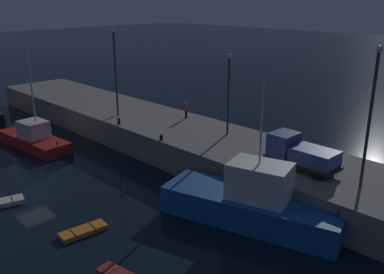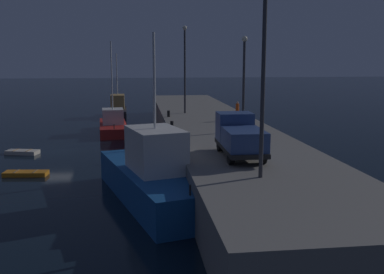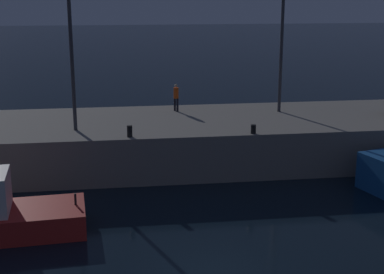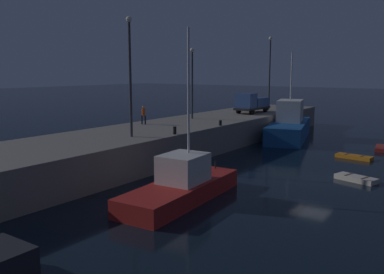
{
  "view_description": "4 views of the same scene",
  "coord_description": "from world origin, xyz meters",
  "px_view_note": "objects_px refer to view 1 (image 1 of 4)",
  "views": [
    {
      "loc": [
        30.55,
        -12.42,
        14.52
      ],
      "look_at": [
        3.78,
        14.22,
        1.86
      ],
      "focal_mm": 39.32,
      "sensor_mm": 36.0,
      "label": 1
    },
    {
      "loc": [
        40.52,
        7.29,
        8.16
      ],
      "look_at": [
        1.33,
        12.22,
        1.21
      ],
      "focal_mm": 41.45,
      "sensor_mm": 36.0,
      "label": 2
    },
    {
      "loc": [
        -3.25,
        -17.99,
        9.94
      ],
      "look_at": [
        1.32,
        14.44,
        1.4
      ],
      "focal_mm": 52.18,
      "sensor_mm": 36.0,
      "label": 3
    },
    {
      "loc": [
        -28.13,
        -9.55,
        7.6
      ],
      "look_at": [
        2.65,
        12.4,
        1.49
      ],
      "focal_mm": 38.59,
      "sensor_mm": 36.0,
      "label": 4
    }
  ],
  "objects_px": {
    "lamp_post_west": "(115,66)",
    "bollard_west": "(119,121)",
    "fishing_trawler_red": "(34,138)",
    "utility_truck": "(300,153)",
    "dockworker": "(186,109)",
    "lamp_post_central": "(371,110)",
    "dinghy_red_small": "(83,231)",
    "dinghy_orange_near": "(4,202)",
    "bollard_central": "(161,137)",
    "lamp_post_east": "(229,88)",
    "fishing_boat_blue": "(253,203)"
  },
  "relations": [
    {
      "from": "lamp_post_central",
      "to": "dockworker",
      "type": "bearing_deg",
      "value": 170.24
    },
    {
      "from": "lamp_post_central",
      "to": "bollard_west",
      "type": "height_order",
      "value": "lamp_post_central"
    },
    {
      "from": "lamp_post_central",
      "to": "utility_truck",
      "type": "height_order",
      "value": "lamp_post_central"
    },
    {
      "from": "utility_truck",
      "to": "fishing_boat_blue",
      "type": "bearing_deg",
      "value": -94.32
    },
    {
      "from": "bollard_central",
      "to": "fishing_trawler_red",
      "type": "bearing_deg",
      "value": -157.37
    },
    {
      "from": "lamp_post_west",
      "to": "bollard_west",
      "type": "relative_size",
      "value": 14.65
    },
    {
      "from": "dinghy_red_small",
      "to": "lamp_post_central",
      "type": "xyz_separation_m",
      "value": [
        11.81,
        13.73,
        7.73
      ]
    },
    {
      "from": "dockworker",
      "to": "bollard_west",
      "type": "relative_size",
      "value": 2.84
    },
    {
      "from": "fishing_trawler_red",
      "to": "lamp_post_east",
      "type": "height_order",
      "value": "fishing_trawler_red"
    },
    {
      "from": "lamp_post_west",
      "to": "dinghy_red_small",
      "type": "bearing_deg",
      "value": -42.39
    },
    {
      "from": "dinghy_orange_near",
      "to": "bollard_west",
      "type": "height_order",
      "value": "bollard_west"
    },
    {
      "from": "dinghy_orange_near",
      "to": "lamp_post_east",
      "type": "bearing_deg",
      "value": 72.11
    },
    {
      "from": "bollard_west",
      "to": "fishing_boat_blue",
      "type": "bearing_deg",
      "value": -6.89
    },
    {
      "from": "lamp_post_central",
      "to": "dockworker",
      "type": "xyz_separation_m",
      "value": [
        -19.96,
        3.43,
        -4.31
      ]
    },
    {
      "from": "utility_truck",
      "to": "dockworker",
      "type": "xyz_separation_m",
      "value": [
        -15.34,
        3.4,
        -0.21
      ]
    },
    {
      "from": "fishing_boat_blue",
      "to": "lamp_post_east",
      "type": "bearing_deg",
      "value": 139.39
    },
    {
      "from": "fishing_boat_blue",
      "to": "dinghy_orange_near",
      "type": "height_order",
      "value": "fishing_boat_blue"
    },
    {
      "from": "fishing_boat_blue",
      "to": "lamp_post_west",
      "type": "xyz_separation_m",
      "value": [
        -21.0,
        4.12,
        6.31
      ]
    },
    {
      "from": "utility_truck",
      "to": "bollard_central",
      "type": "bearing_deg",
      "value": -166.05
    },
    {
      "from": "lamp_post_west",
      "to": "utility_truck",
      "type": "bearing_deg",
      "value": 2.2
    },
    {
      "from": "bollard_west",
      "to": "bollard_central",
      "type": "relative_size",
      "value": 1.26
    },
    {
      "from": "fishing_trawler_red",
      "to": "lamp_post_west",
      "type": "distance_m",
      "value": 11.0
    },
    {
      "from": "dinghy_orange_near",
      "to": "lamp_post_west",
      "type": "height_order",
      "value": "lamp_post_west"
    },
    {
      "from": "dinghy_orange_near",
      "to": "lamp_post_west",
      "type": "relative_size",
      "value": 0.33
    },
    {
      "from": "bollard_central",
      "to": "dinghy_orange_near",
      "type": "bearing_deg",
      "value": -102.56
    },
    {
      "from": "bollard_central",
      "to": "lamp_post_central",
      "type": "bearing_deg",
      "value": 10.02
    },
    {
      "from": "fishing_trawler_red",
      "to": "utility_truck",
      "type": "relative_size",
      "value": 1.85
    },
    {
      "from": "fishing_boat_blue",
      "to": "bollard_central",
      "type": "xyz_separation_m",
      "value": [
        -11.53,
        1.98,
        1.39
      ]
    },
    {
      "from": "fishing_trawler_red",
      "to": "dinghy_red_small",
      "type": "distance_m",
      "value": 18.83
    },
    {
      "from": "lamp_post_west",
      "to": "bollard_west",
      "type": "bearing_deg",
      "value": -33.69
    },
    {
      "from": "dinghy_orange_near",
      "to": "dockworker",
      "type": "bearing_deg",
      "value": 91.69
    },
    {
      "from": "dinghy_red_small",
      "to": "bollard_west",
      "type": "relative_size",
      "value": 5.12
    },
    {
      "from": "fishing_trawler_red",
      "to": "lamp_post_central",
      "type": "height_order",
      "value": "lamp_post_central"
    },
    {
      "from": "lamp_post_west",
      "to": "bollard_west",
      "type": "distance_m",
      "value": 5.97
    },
    {
      "from": "dinghy_red_small",
      "to": "utility_truck",
      "type": "bearing_deg",
      "value": 62.44
    },
    {
      "from": "fishing_trawler_red",
      "to": "utility_truck",
      "type": "xyz_separation_m",
      "value": [
        25.25,
        8.52,
        2.87
      ]
    },
    {
      "from": "fishing_boat_blue",
      "to": "dockworker",
      "type": "height_order",
      "value": "fishing_boat_blue"
    },
    {
      "from": "dinghy_orange_near",
      "to": "lamp_post_east",
      "type": "height_order",
      "value": "lamp_post_east"
    },
    {
      "from": "bollard_central",
      "to": "utility_truck",
      "type": "bearing_deg",
      "value": 13.95
    },
    {
      "from": "dinghy_red_small",
      "to": "bollard_west",
      "type": "height_order",
      "value": "bollard_west"
    },
    {
      "from": "dinghy_red_small",
      "to": "utility_truck",
      "type": "xyz_separation_m",
      "value": [
        7.19,
        13.77,
        3.63
      ]
    },
    {
      "from": "fishing_boat_blue",
      "to": "dockworker",
      "type": "relative_size",
      "value": 7.31
    },
    {
      "from": "dockworker",
      "to": "lamp_post_central",
      "type": "bearing_deg",
      "value": -9.76
    },
    {
      "from": "dinghy_red_small",
      "to": "dockworker",
      "type": "distance_m",
      "value": 19.31
    },
    {
      "from": "fishing_trawler_red",
      "to": "bollard_west",
      "type": "bearing_deg",
      "value": 40.43
    },
    {
      "from": "lamp_post_central",
      "to": "dockworker",
      "type": "height_order",
      "value": "lamp_post_central"
    },
    {
      "from": "fishing_trawler_red",
      "to": "utility_truck",
      "type": "distance_m",
      "value": 26.8
    },
    {
      "from": "dinghy_red_small",
      "to": "utility_truck",
      "type": "height_order",
      "value": "utility_truck"
    },
    {
      "from": "fishing_boat_blue",
      "to": "dinghy_red_small",
      "type": "bearing_deg",
      "value": -127.65
    },
    {
      "from": "dockworker",
      "to": "bollard_central",
      "type": "bearing_deg",
      "value": -61.58
    }
  ]
}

